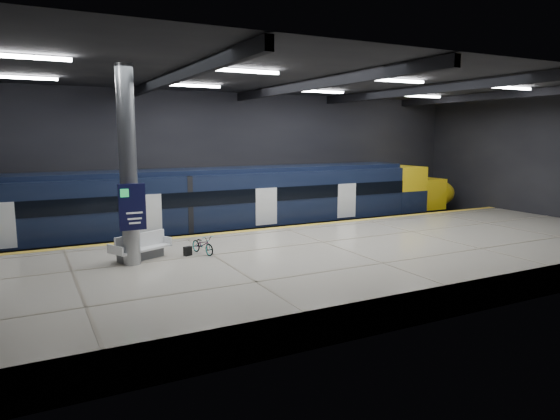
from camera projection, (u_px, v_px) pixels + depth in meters
ground at (311, 262)px, 22.41m from camera, size 30.00×30.00×0.00m
room_shell at (312, 133)px, 21.55m from camera, size 30.10×16.10×8.05m
platform at (343, 262)px, 20.13m from camera, size 30.00×11.00×1.10m
safety_strip at (282, 227)px, 24.65m from camera, size 30.00×0.40×0.01m
rails at (259, 238)px, 27.22m from camera, size 30.00×1.52×0.16m
train at (234, 203)px, 26.26m from camera, size 29.40×2.84×3.79m
bench at (141, 250)px, 18.35m from camera, size 2.38×1.74×0.97m
bicycle at (203, 245)px, 19.16m from camera, size 0.82×1.47×0.73m
pannier_bag at (188, 251)px, 18.92m from camera, size 0.34×0.27×0.35m
info_column at (128, 169)px, 17.19m from camera, size 0.90×0.78×6.90m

